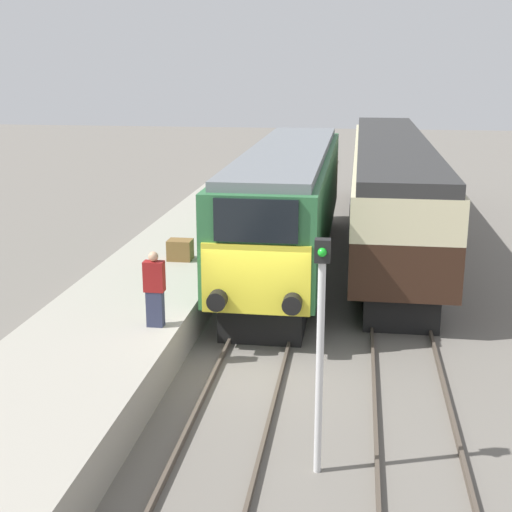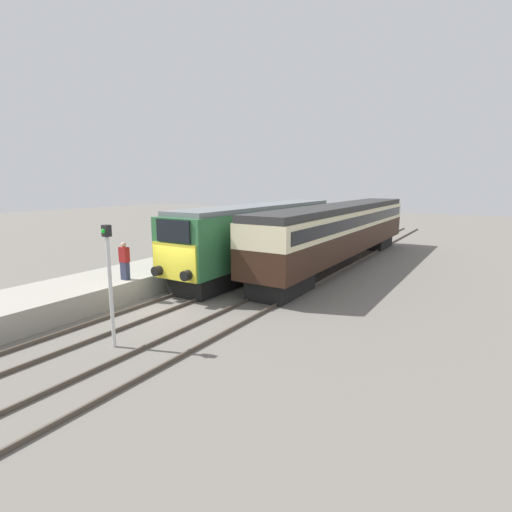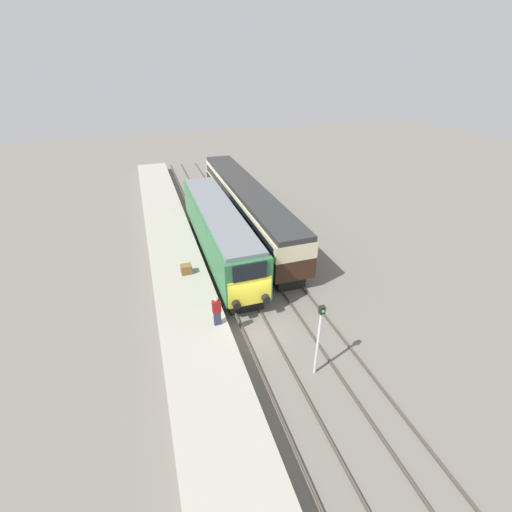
{
  "view_description": "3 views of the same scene",
  "coord_description": "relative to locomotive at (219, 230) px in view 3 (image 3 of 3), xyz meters",
  "views": [
    {
      "loc": [
        2.18,
        -14.52,
        6.53
      ],
      "look_at": [
        0.0,
        0.69,
        2.35
      ],
      "focal_mm": 50.0,
      "sensor_mm": 36.0,
      "label": 1
    },
    {
      "loc": [
        11.99,
        -11.98,
        5.27
      ],
      "look_at": [
        1.7,
        4.69,
        1.6
      ],
      "focal_mm": 28.0,
      "sensor_mm": 36.0,
      "label": 2
    },
    {
      "loc": [
        -4.52,
        -13.87,
        12.94
      ],
      "look_at": [
        1.7,
        4.69,
        1.6
      ],
      "focal_mm": 24.0,
      "sensor_mm": 36.0,
      "label": 3
    }
  ],
  "objects": [
    {
      "name": "ground_plane",
      "position": [
        0.0,
        -8.02,
        -2.22
      ],
      "size": [
        120.0,
        120.0,
        0.0
      ],
      "primitive_type": "plane",
      "color": "slate"
    },
    {
      "name": "platform_left",
      "position": [
        -3.3,
        -0.02,
        -1.74
      ],
      "size": [
        3.5,
        50.0,
        0.95
      ],
      "color": "#9E998C",
      "rests_on": "ground_plane"
    },
    {
      "name": "rails_near_track",
      "position": [
        0.0,
        -3.02,
        -2.15
      ],
      "size": [
        1.51,
        60.0,
        0.14
      ],
      "color": "#4C4238",
      "rests_on": "ground_plane"
    },
    {
      "name": "rails_far_track",
      "position": [
        3.4,
        -3.02,
        -2.15
      ],
      "size": [
        1.5,
        60.0,
        0.14
      ],
      "color": "#4C4238",
      "rests_on": "ground_plane"
    },
    {
      "name": "locomotive",
      "position": [
        0.0,
        0.0,
        0.0
      ],
      "size": [
        2.7,
        15.16,
        3.95
      ],
      "color": "black",
      "rests_on": "ground_plane"
    },
    {
      "name": "passenger_carriage",
      "position": [
        3.4,
        4.27,
        0.14
      ],
      "size": [
        2.75,
        20.52,
        3.85
      ],
      "color": "black",
      "rests_on": "ground_plane"
    },
    {
      "name": "person_on_platform",
      "position": [
        -2.08,
        -8.31,
        -0.43
      ],
      "size": [
        0.44,
        0.26,
        1.69
      ],
      "color": "#2D334C",
      "rests_on": "platform_left"
    },
    {
      "name": "signal_post",
      "position": [
        1.7,
        -12.07,
        0.13
      ],
      "size": [
        0.24,
        0.28,
        3.96
      ],
      "color": "silver",
      "rests_on": "ground_plane"
    },
    {
      "name": "luggage_crate",
      "position": [
        -2.87,
        -2.93,
        -0.97
      ],
      "size": [
        0.7,
        0.56,
        0.6
      ],
      "color": "brown",
      "rests_on": "platform_left"
    }
  ]
}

